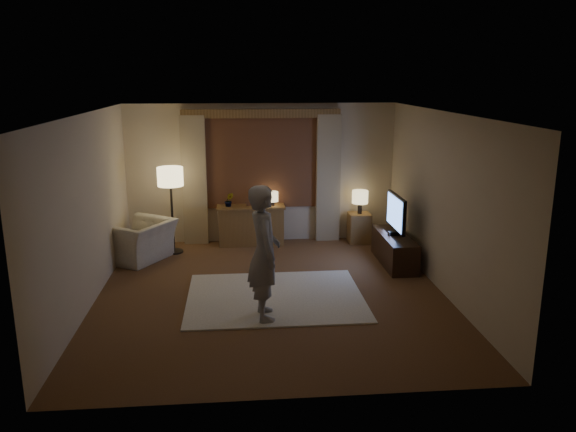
{
  "coord_description": "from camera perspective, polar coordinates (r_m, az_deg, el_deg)",
  "views": [
    {
      "loc": [
        -0.46,
        -7.65,
        3.1
      ],
      "look_at": [
        0.3,
        0.6,
        1.01
      ],
      "focal_mm": 35.0,
      "sensor_mm": 36.0,
      "label": 1
    }
  ],
  "objects": [
    {
      "name": "sideboard",
      "position": [
        10.52,
        -3.76,
        -1.04
      ],
      "size": [
        1.2,
        0.4,
        0.7
      ],
      "primitive_type": "cube",
      "color": "brown",
      "rests_on": "floor"
    },
    {
      "name": "rug",
      "position": [
        8.12,
        -1.31,
        -8.22
      ],
      "size": [
        2.5,
        2.0,
        0.02
      ],
      "primitive_type": "cube",
      "color": "white",
      "rests_on": "floor"
    },
    {
      "name": "tv",
      "position": [
        9.45,
        10.93,
        0.28
      ],
      "size": [
        0.23,
        0.95,
        0.68
      ],
      "color": "black",
      "rests_on": "tv_stand"
    },
    {
      "name": "floor_lamp",
      "position": [
        10.01,
        -11.85,
        3.47
      ],
      "size": [
        0.45,
        0.45,
        1.55
      ],
      "color": "black",
      "rests_on": "floor"
    },
    {
      "name": "plant",
      "position": [
        10.4,
        -6.01,
        1.57
      ],
      "size": [
        0.17,
        0.13,
        0.3
      ],
      "primitive_type": "imported",
      "color": "#999999",
      "rests_on": "sideboard"
    },
    {
      "name": "room",
      "position": [
        8.35,
        -1.98,
        1.94
      ],
      "size": [
        5.04,
        5.54,
        2.64
      ],
      "color": "brown",
      "rests_on": "ground"
    },
    {
      "name": "person",
      "position": [
        7.17,
        -2.44,
        -3.74
      ],
      "size": [
        0.49,
        0.68,
        1.76
      ],
      "primitive_type": "imported",
      "rotation": [
        0.0,
        0.0,
        1.68
      ],
      "color": "#9D9791",
      "rests_on": "rug"
    },
    {
      "name": "picture_frame",
      "position": [
        10.41,
        -3.8,
        1.35
      ],
      "size": [
        0.16,
        0.02,
        0.2
      ],
      "primitive_type": "cube",
      "color": "brown",
      "rests_on": "sideboard"
    },
    {
      "name": "tv_stand",
      "position": [
        9.62,
        10.76,
        -3.35
      ],
      "size": [
        0.45,
        1.4,
        0.5
      ],
      "primitive_type": "cube",
      "color": "black",
      "rests_on": "floor"
    },
    {
      "name": "table_lamp_sideboard",
      "position": [
        10.41,
        -1.61,
        1.93
      ],
      "size": [
        0.22,
        0.22,
        0.3
      ],
      "color": "black",
      "rests_on": "sideboard"
    },
    {
      "name": "side_table",
      "position": [
        10.73,
        7.23,
        -1.2
      ],
      "size": [
        0.4,
        0.4,
        0.56
      ],
      "primitive_type": "cube",
      "color": "brown",
      "rests_on": "floor"
    },
    {
      "name": "table_lamp_side",
      "position": [
        10.59,
        7.33,
        1.87
      ],
      "size": [
        0.3,
        0.3,
        0.44
      ],
      "color": "black",
      "rests_on": "side_table"
    },
    {
      "name": "armchair",
      "position": [
        9.94,
        -14.84,
        -2.45
      ],
      "size": [
        1.33,
        1.38,
        0.68
      ],
      "primitive_type": "imported",
      "rotation": [
        0.0,
        0.0,
        -2.12
      ],
      "color": "beige",
      "rests_on": "floor"
    }
  ]
}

